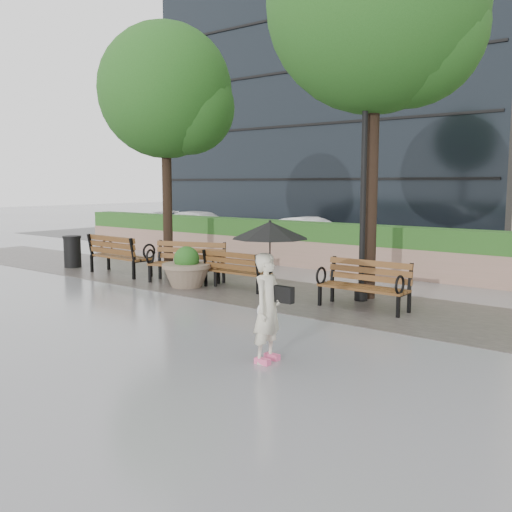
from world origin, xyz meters
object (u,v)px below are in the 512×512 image
Objects in this scene: bench_0 at (120,263)px; planter_left at (187,271)px; lamppost at (363,211)px; bench_3 at (363,295)px; trash_bin at (72,253)px; car_right at (311,235)px; car_left at (203,226)px; bench_2 at (237,278)px; bench_1 at (187,271)px; pedestrian at (269,278)px.

bench_0 reaches higher than planter_left.
lamppost is (6.90, 0.96, 1.61)m from bench_0.
bench_3 is (7.34, 0.24, -0.03)m from bench_0.
car_right is (3.73, 7.37, 0.19)m from trash_bin.
bench_2 is at bearing -139.23° from car_left.
bench_2 is 1.27m from planter_left.
car_left reaches higher than car_right.
trash_bin is 8.34m from car_left.
car_right is at bearing 129.01° from bench_3.
bench_1 is 0.59m from planter_left.
bench_3 is (3.41, -0.11, 0.02)m from bench_2.
lamppost reaches higher than bench_1.
bench_2 is 0.86× the size of pedestrian.
car_right is at bearing 130.17° from lamppost.
bench_0 reaches higher than bench_2.
car_left is (-11.40, 7.03, -1.29)m from lamppost.
car_right is (-1.28, 7.54, 0.25)m from planter_left.
pedestrian is at bearing 157.60° from bench_0.
bench_1 is at bearing 135.42° from planter_left.
bench_1 is 0.47× the size of lamppost.
bench_0 is 0.46× the size of car_left.
bench_2 is 0.38× the size of car_left.
bench_2 is at bearing 39.04° from pedestrian.
car_left is at bearing 105.92° from trash_bin.
bench_1 reaches higher than planter_left.
bench_2 is (1.55, 0.14, -0.03)m from bench_1.
planter_left is 0.31× the size of car_right.
pedestrian is at bearing -153.57° from car_right.
bench_1 is at bearing -176.77° from car_right.
planter_left is 0.60× the size of pedestrian.
bench_0 is 7.50m from car_right.
lamppost is 8.45m from car_right.
car_left is at bearing 41.01° from pedestrian.
bench_0 is at bearing 164.62° from car_right.
pedestrian is at bearing -140.19° from car_left.
car_right is at bearing -103.20° from car_left.
bench_3 is 0.47× the size of car_right.
lamppost is 13.45m from car_left.
bench_0 is 1.21× the size of bench_2.
trash_bin is at bearing -178.74° from bench_3.
bench_2 is at bearing -164.63° from car_right.
pedestrian is (10.07, -3.58, 0.76)m from trash_bin.
planter_left is at bearing 50.31° from pedestrian.
pedestrian is at bearing -78.08° from lamppost.
bench_1 is 1.12× the size of bench_3.
trash_bin is at bearing 177.99° from planter_left.
bench_2 is 3.41m from bench_3.
bench_3 reaches higher than trash_bin.
bench_2 is (3.93, 0.35, -0.05)m from bench_0.
bench_1 is at bearing -172.81° from bench_0.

